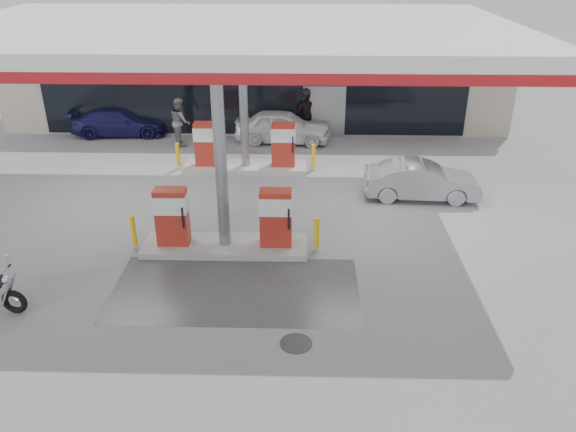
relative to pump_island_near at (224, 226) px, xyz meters
name	(u,v)px	position (x,y,z in m)	size (l,w,h in m)	color
ground	(215,289)	(0.00, -2.00, -0.71)	(90.00, 90.00, 0.00)	gray
wet_patch	(236,290)	(0.50, -2.00, -0.71)	(6.00, 3.00, 0.00)	#4C4C4F
drain_cover	(296,343)	(2.00, -4.00, -0.71)	(0.70, 0.70, 0.01)	#38383A
store_building	(260,70)	(0.01, 13.94, 1.30)	(22.00, 8.22, 4.00)	#B9AF9B
canopy	(230,34)	(0.00, 3.00, 4.56)	(16.00, 10.02, 5.51)	silver
pump_island_near	(224,226)	(0.00, 0.00, 0.00)	(5.14, 1.30, 1.78)	#9E9E99
pump_island_far	(245,151)	(0.00, 6.00, 0.00)	(5.14, 1.30, 1.78)	#9E9E99
sedan_white	(283,126)	(1.27, 9.20, -0.04)	(1.59, 3.96, 1.35)	white
attendant	(180,121)	(-2.93, 8.80, 0.27)	(0.95, 0.74, 1.96)	slate
hatchback_silver	(421,181)	(6.00, 3.60, -0.10)	(1.29, 3.70, 1.22)	gray
parked_car_left	(120,121)	(-5.83, 10.00, -0.12)	(1.67, 4.10, 1.19)	#17164B
biker_walking	(306,115)	(2.24, 9.80, 0.29)	(1.17, 0.49, 2.00)	black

